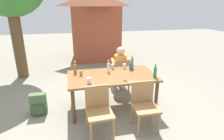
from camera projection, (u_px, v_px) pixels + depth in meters
The scene contains 18 objects.
ground_plane at pixel (112, 107), 4.24m from camera, with size 24.00×24.00×0.00m, color gray.
dining_table at pixel (112, 79), 4.01m from camera, with size 1.86×1.03×0.76m.
chair_far_right at pixel (121, 73), 4.91m from camera, with size 0.47×0.47×0.87m.
chair_near_left at pixel (99, 108), 3.24m from camera, with size 0.46×0.46×0.87m.
chair_near_right at pixel (144, 103), 3.41m from camera, with size 0.45×0.45×0.87m.
person_in_white_shirt at pixel (120, 66), 4.96m from camera, with size 0.47×0.61×1.18m.
bottle_olive at pixel (132, 63), 4.40m from camera, with size 0.06×0.06×0.32m.
bottle_clear at pixel (109, 67), 4.13m from camera, with size 0.06×0.06×0.28m.
bottle_blue at pixel (131, 66), 4.29m from camera, with size 0.06×0.06×0.22m.
bottle_amber at pixel (75, 68), 4.07m from camera, with size 0.06×0.06×0.27m.
bottle_green at pixel (155, 71), 3.84m from camera, with size 0.06×0.06×0.30m.
cup_terracotta at pixel (81, 73), 3.95m from camera, with size 0.06×0.06×0.11m, color #BC6B47.
cup_white at pixel (89, 80), 3.57m from camera, with size 0.08×0.08×0.11m, color white.
cup_glass at pixel (124, 66), 4.39m from camera, with size 0.07×0.07×0.11m, color silver.
cup_steel at pixel (113, 67), 4.37m from camera, with size 0.08×0.08×0.11m, color #B2B7BC.
table_knife at pixel (128, 81), 3.66m from camera, with size 0.22×0.13×0.01m.
backpack_by_near_side at pixel (38, 105), 3.89m from camera, with size 0.33×0.21×0.46m.
brick_kiosk at pixel (95, 25), 7.57m from camera, with size 2.13×1.67×2.67m.
Camera 1 is at (-0.83, -3.63, 2.19)m, focal length 30.04 mm.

